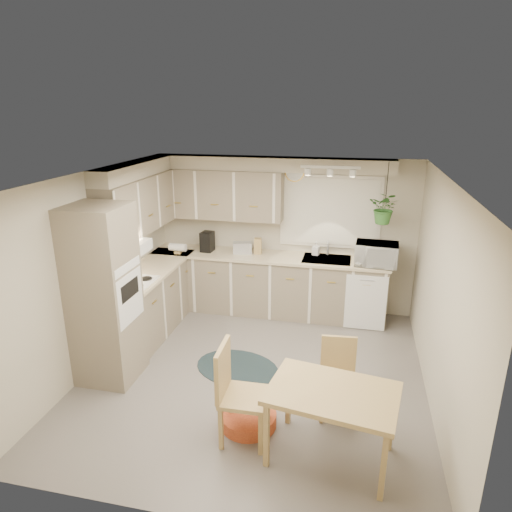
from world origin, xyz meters
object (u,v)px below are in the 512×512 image
(microwave, at_px, (376,252))
(chair_left, at_px, (245,394))
(braided_rug, at_px, (237,368))
(chair_back, at_px, (338,380))
(pet_bed, at_px, (248,419))
(dining_table, at_px, (331,425))

(microwave, bearing_deg, chair_left, -110.69)
(chair_left, height_order, braided_rug, chair_left)
(chair_back, height_order, braided_rug, chair_back)
(chair_back, relative_size, pet_bed, 1.44)
(dining_table, height_order, chair_back, chair_back)
(dining_table, relative_size, microwave, 1.93)
(dining_table, bearing_deg, chair_back, 87.34)
(chair_left, height_order, pet_bed, chair_left)
(dining_table, distance_m, pet_bed, 0.93)
(microwave, bearing_deg, braided_rug, -132.42)
(dining_table, height_order, microwave, microwave)
(dining_table, xyz_separation_m, chair_left, (-0.83, 0.08, 0.14))
(dining_table, xyz_separation_m, pet_bed, (-0.84, 0.27, -0.29))
(pet_bed, bearing_deg, chair_left, -86.06)
(braided_rug, height_order, pet_bed, pet_bed)
(dining_table, bearing_deg, chair_left, 174.42)
(braided_rug, relative_size, pet_bed, 1.87)
(pet_bed, relative_size, microwave, 0.98)
(pet_bed, bearing_deg, braided_rug, 110.91)
(chair_back, distance_m, pet_bed, 1.01)
(chair_left, bearing_deg, braided_rug, -162.98)
(braided_rug, distance_m, microwave, 2.56)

